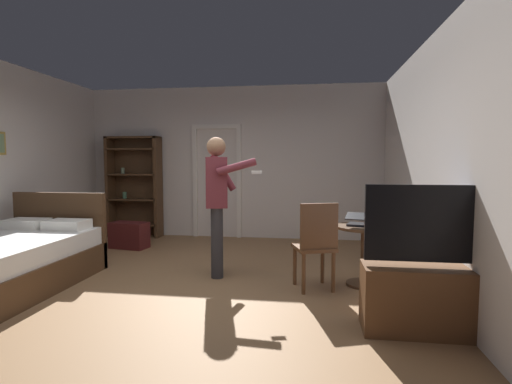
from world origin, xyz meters
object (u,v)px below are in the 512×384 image
Objects in this scene: bottle_on_table at (379,218)px; laptop at (362,222)px; side_table at (364,245)px; person_blue_shirt at (217,196)px; bed at (10,262)px; tv_flatscreen at (430,290)px; bookshelf at (135,183)px; wooden_chair at (316,242)px; suitcase_dark at (129,235)px.

laptop is at bearing 168.06° from bottle_on_table.
person_blue_shirt reaches higher than side_table.
bed reaches higher than side_table.
tv_flatscreen is at bearing -7.12° from bed.
bookshelf is 4.69m from side_table.
side_table is at bearing 25.35° from wooden_chair.
laptop is at bearing 23.31° from wooden_chair.
bookshelf is 3.16m from person_blue_shirt.
wooden_chair is at bearing -154.65° from side_table.
tv_flatscreen is 1.79× the size of side_table.
bookshelf reaches higher than person_blue_shirt.
bookshelf is 7.80× the size of bottle_on_table.
side_table is 0.62m from wooden_chair.
laptop is (-0.04, -0.04, 0.28)m from side_table.
bookshelf is 4.76× the size of laptop.
wooden_chair is 3.51m from suitcase_dark.
wooden_chair reaches higher than bottle_on_table.
bed is at bearing -90.71° from bookshelf.
tv_flatscreen reaches higher than wooden_chair.
bed reaches higher than suitcase_dark.
bookshelf is 4.82m from bottle_on_table.
tv_flatscreen is 4.79m from suitcase_dark.
side_table is at bearing -5.20° from person_blue_shirt.
bookshelf reaches higher than side_table.
tv_flatscreen is at bearing -40.16° from bookshelf.
tv_flatscreen is at bearing -24.00° from suitcase_dark.
tv_flatscreen is 3.12× the size of laptop.
laptop is at bearing -6.69° from person_blue_shirt.
suitcase_dark is at bearing -70.35° from bookshelf.
bottle_on_table is at bearing 8.03° from bed.
bookshelf is at bearing 147.54° from laptop.
person_blue_shirt is at bearing -46.35° from bookshelf.
tv_flatscreen is at bearing -45.38° from wooden_chair.
bookshelf is 1.10× the size of person_blue_shirt.
person_blue_shirt is at bearing 20.39° from bed.
person_blue_shirt is at bearing 147.51° from tv_flatscreen.
bookshelf is at bearing 141.44° from wooden_chair.
suitcase_dark is (-3.74, 1.52, -0.59)m from bottle_on_table.
bed is 2.15m from suitcase_dark.
wooden_chair is 1.63× the size of suitcase_dark.
bed is at bearing -171.06° from laptop.
suitcase_dark is (-3.56, 1.48, -0.54)m from laptop.
bookshelf is 1.53× the size of tv_flatscreen.
laptop is 3.89m from suitcase_dark.
person_blue_shirt is (2.18, -2.29, -0.02)m from bookshelf.
side_table reaches higher than suitcase_dark.
bed is 5.11× the size of laptop.
tv_flatscreen reaches higher than bottle_on_table.
person_blue_shirt is (-1.22, 0.43, 0.46)m from wooden_chair.
laptop is 0.23× the size of person_blue_shirt.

